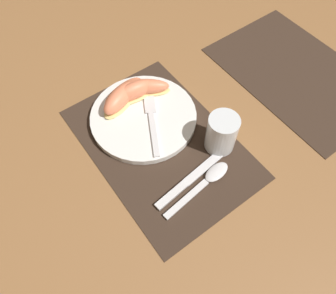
{
  "coord_description": "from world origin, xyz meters",
  "views": [
    {
      "loc": [
        0.34,
        -0.23,
        0.65
      ],
      "look_at": [
        0.03,
        -0.0,
        0.02
      ],
      "focal_mm": 35.0,
      "sensor_mm": 36.0,
      "label": 1
    }
  ],
  "objects_px": {
    "citrus_wedge_0": "(144,87)",
    "citrus_wedge_3": "(120,99)",
    "plate": "(144,117)",
    "knife": "(190,179)",
    "juice_glass": "(221,135)",
    "citrus_wedge_2": "(124,93)",
    "citrus_wedge_1": "(134,92)",
    "spoon": "(209,179)",
    "fork": "(151,116)"
  },
  "relations": [
    {
      "from": "knife",
      "to": "citrus_wedge_3",
      "type": "bearing_deg",
      "value": -176.24
    },
    {
      "from": "citrus_wedge_0",
      "to": "citrus_wedge_3",
      "type": "relative_size",
      "value": 1.05
    },
    {
      "from": "spoon",
      "to": "fork",
      "type": "height_order",
      "value": "fork"
    },
    {
      "from": "juice_glass",
      "to": "spoon",
      "type": "bearing_deg",
      "value": -54.37
    },
    {
      "from": "fork",
      "to": "citrus_wedge_1",
      "type": "relative_size",
      "value": 1.68
    },
    {
      "from": "juice_glass",
      "to": "plate",
      "type": "bearing_deg",
      "value": -148.84
    },
    {
      "from": "citrus_wedge_2",
      "to": "citrus_wedge_3",
      "type": "xyz_separation_m",
      "value": [
        0.02,
        -0.02,
        0.01
      ]
    },
    {
      "from": "juice_glass",
      "to": "spoon",
      "type": "xyz_separation_m",
      "value": [
        0.06,
        -0.08,
        -0.04
      ]
    },
    {
      "from": "juice_glass",
      "to": "citrus_wedge_2",
      "type": "height_order",
      "value": "juice_glass"
    },
    {
      "from": "plate",
      "to": "spoon",
      "type": "height_order",
      "value": "plate"
    },
    {
      "from": "fork",
      "to": "citrus_wedge_3",
      "type": "xyz_separation_m",
      "value": [
        -0.08,
        -0.04,
        0.02
      ]
    },
    {
      "from": "citrus_wedge_0",
      "to": "knife",
      "type": "bearing_deg",
      "value": -11.78
    },
    {
      "from": "fork",
      "to": "citrus_wedge_3",
      "type": "distance_m",
      "value": 0.09
    },
    {
      "from": "fork",
      "to": "citrus_wedge_0",
      "type": "height_order",
      "value": "citrus_wedge_0"
    },
    {
      "from": "spoon",
      "to": "fork",
      "type": "distance_m",
      "value": 0.21
    },
    {
      "from": "plate",
      "to": "knife",
      "type": "distance_m",
      "value": 0.2
    },
    {
      "from": "citrus_wedge_0",
      "to": "citrus_wedge_1",
      "type": "xyz_separation_m",
      "value": [
        -0.0,
        -0.03,
        0.0
      ]
    },
    {
      "from": "citrus_wedge_1",
      "to": "citrus_wedge_3",
      "type": "distance_m",
      "value": 0.04
    },
    {
      "from": "knife",
      "to": "citrus_wedge_3",
      "type": "relative_size",
      "value": 1.69
    },
    {
      "from": "spoon",
      "to": "citrus_wedge_2",
      "type": "relative_size",
      "value": 1.42
    },
    {
      "from": "citrus_wedge_1",
      "to": "knife",
      "type": "bearing_deg",
      "value": -5.42
    },
    {
      "from": "plate",
      "to": "fork",
      "type": "distance_m",
      "value": 0.02
    },
    {
      "from": "plate",
      "to": "citrus_wedge_3",
      "type": "bearing_deg",
      "value": -156.32
    },
    {
      "from": "knife",
      "to": "spoon",
      "type": "height_order",
      "value": "spoon"
    },
    {
      "from": "citrus_wedge_1",
      "to": "citrus_wedge_3",
      "type": "xyz_separation_m",
      "value": [
        -0.0,
        -0.04,
        -0.0
      ]
    },
    {
      "from": "spoon",
      "to": "citrus_wedge_1",
      "type": "bearing_deg",
      "value": -178.55
    },
    {
      "from": "fork",
      "to": "juice_glass",
      "type": "bearing_deg",
      "value": 29.81
    },
    {
      "from": "plate",
      "to": "citrus_wedge_1",
      "type": "distance_m",
      "value": 0.07
    },
    {
      "from": "knife",
      "to": "fork",
      "type": "bearing_deg",
      "value": 172.71
    },
    {
      "from": "citrus_wedge_0",
      "to": "citrus_wedge_3",
      "type": "height_order",
      "value": "citrus_wedge_3"
    },
    {
      "from": "citrus_wedge_3",
      "to": "spoon",
      "type": "bearing_deg",
      "value": 9.73
    },
    {
      "from": "knife",
      "to": "fork",
      "type": "relative_size",
      "value": 1.13
    },
    {
      "from": "fork",
      "to": "citrus_wedge_1",
      "type": "distance_m",
      "value": 0.08
    },
    {
      "from": "plate",
      "to": "knife",
      "type": "height_order",
      "value": "plate"
    },
    {
      "from": "citrus_wedge_0",
      "to": "citrus_wedge_2",
      "type": "height_order",
      "value": "citrus_wedge_0"
    },
    {
      "from": "fork",
      "to": "plate",
      "type": "bearing_deg",
      "value": -136.99
    },
    {
      "from": "citrus_wedge_3",
      "to": "knife",
      "type": "bearing_deg",
      "value": 3.76
    },
    {
      "from": "spoon",
      "to": "knife",
      "type": "bearing_deg",
      "value": -127.33
    },
    {
      "from": "citrus_wedge_2",
      "to": "citrus_wedge_3",
      "type": "bearing_deg",
      "value": -55.41
    },
    {
      "from": "spoon",
      "to": "citrus_wedge_0",
      "type": "bearing_deg",
      "value": 175.51
    },
    {
      "from": "plate",
      "to": "citrus_wedge_0",
      "type": "bearing_deg",
      "value": 143.52
    },
    {
      "from": "fork",
      "to": "spoon",
      "type": "bearing_deg",
      "value": 2.24
    },
    {
      "from": "knife",
      "to": "citrus_wedge_1",
      "type": "height_order",
      "value": "citrus_wedge_1"
    },
    {
      "from": "knife",
      "to": "juice_glass",
      "type": "bearing_deg",
      "value": 106.31
    },
    {
      "from": "spoon",
      "to": "citrus_wedge_1",
      "type": "distance_m",
      "value": 0.28
    },
    {
      "from": "citrus_wedge_0",
      "to": "citrus_wedge_1",
      "type": "relative_size",
      "value": 1.18
    },
    {
      "from": "plate",
      "to": "citrus_wedge_3",
      "type": "xyz_separation_m",
      "value": [
        -0.06,
        -0.03,
        0.03
      ]
    },
    {
      "from": "plate",
      "to": "spoon",
      "type": "distance_m",
      "value": 0.22
    },
    {
      "from": "plate",
      "to": "spoon",
      "type": "relative_size",
      "value": 1.39
    },
    {
      "from": "plate",
      "to": "knife",
      "type": "relative_size",
      "value": 1.24
    }
  ]
}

